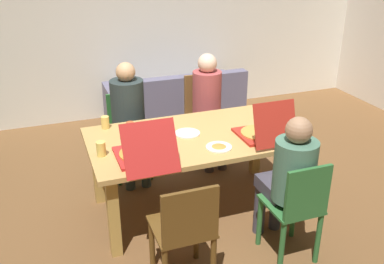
{
  "coord_description": "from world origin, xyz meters",
  "views": [
    {
      "loc": [
        -1.24,
        -3.3,
        2.36
      ],
      "look_at": [
        0.0,
        0.1,
        0.74
      ],
      "focal_mm": 40.61,
      "sensor_mm": 36.0,
      "label": 1
    }
  ],
  "objects_px": {
    "dining_table": "(196,145)",
    "couch": "(175,106)",
    "person_0": "(209,101)",
    "chair_2": "(296,208)",
    "chair_3": "(185,231)",
    "pizza_box_1": "(262,132)",
    "chair_0": "(204,115)",
    "pizza_box_0": "(143,153)",
    "drinking_glass_2": "(105,122)",
    "drinking_glass_0": "(101,149)",
    "drinking_glass_1": "(130,129)",
    "plate_0": "(219,147)",
    "plate_1": "(187,133)",
    "chair_1": "(128,129)",
    "person_1": "(129,113)",
    "person_2": "(289,174)"
  },
  "relations": [
    {
      "from": "dining_table",
      "to": "couch",
      "type": "height_order",
      "value": "couch"
    },
    {
      "from": "person_0",
      "to": "chair_2",
      "type": "distance_m",
      "value": 1.82
    },
    {
      "from": "person_0",
      "to": "chair_3",
      "type": "xyz_separation_m",
      "value": [
        -0.89,
        -1.78,
        -0.25
      ]
    },
    {
      "from": "couch",
      "to": "pizza_box_1",
      "type": "bearing_deg",
      "value": -87.75
    },
    {
      "from": "chair_0",
      "to": "couch",
      "type": "height_order",
      "value": "chair_0"
    },
    {
      "from": "pizza_box_0",
      "to": "pizza_box_1",
      "type": "relative_size",
      "value": 1.21
    },
    {
      "from": "chair_2",
      "to": "drinking_glass_2",
      "type": "relative_size",
      "value": 7.7
    },
    {
      "from": "dining_table",
      "to": "pizza_box_1",
      "type": "height_order",
      "value": "pizza_box_1"
    },
    {
      "from": "chair_0",
      "to": "drinking_glass_0",
      "type": "relative_size",
      "value": 8.01
    },
    {
      "from": "drinking_glass_0",
      "to": "drinking_glass_1",
      "type": "height_order",
      "value": "drinking_glass_1"
    },
    {
      "from": "chair_2",
      "to": "drinking_glass_0",
      "type": "distance_m",
      "value": 1.6
    },
    {
      "from": "plate_0",
      "to": "plate_1",
      "type": "bearing_deg",
      "value": 113.17
    },
    {
      "from": "chair_1",
      "to": "person_1",
      "type": "relative_size",
      "value": 0.69
    },
    {
      "from": "pizza_box_0",
      "to": "couch",
      "type": "distance_m",
      "value": 2.55
    },
    {
      "from": "dining_table",
      "to": "pizza_box_0",
      "type": "relative_size",
      "value": 3.16
    },
    {
      "from": "dining_table",
      "to": "drinking_glass_1",
      "type": "bearing_deg",
      "value": 162.13
    },
    {
      "from": "chair_2",
      "to": "couch",
      "type": "xyz_separation_m",
      "value": [
        -0.02,
        2.96,
        -0.21
      ]
    },
    {
      "from": "person_2",
      "to": "plate_1",
      "type": "relative_size",
      "value": 5.27
    },
    {
      "from": "plate_0",
      "to": "drinking_glass_1",
      "type": "xyz_separation_m",
      "value": [
        -0.65,
        0.48,
        0.06
      ]
    },
    {
      "from": "chair_2",
      "to": "drinking_glass_0",
      "type": "height_order",
      "value": "chair_2"
    },
    {
      "from": "chair_1",
      "to": "plate_1",
      "type": "relative_size",
      "value": 3.8
    },
    {
      "from": "dining_table",
      "to": "drinking_glass_0",
      "type": "relative_size",
      "value": 15.81
    },
    {
      "from": "drinking_glass_1",
      "to": "chair_0",
      "type": "bearing_deg",
      "value": 38.6
    },
    {
      "from": "chair_2",
      "to": "person_2",
      "type": "height_order",
      "value": "person_2"
    },
    {
      "from": "chair_3",
      "to": "pizza_box_0",
      "type": "xyz_separation_m",
      "value": [
        -0.12,
        0.65,
        0.32
      ]
    },
    {
      "from": "chair_0",
      "to": "plate_0",
      "type": "xyz_separation_m",
      "value": [
        -0.37,
        -1.29,
        0.25
      ]
    },
    {
      "from": "chair_3",
      "to": "couch",
      "type": "height_order",
      "value": "chair_3"
    },
    {
      "from": "chair_3",
      "to": "drinking_glass_1",
      "type": "distance_m",
      "value": 1.17
    },
    {
      "from": "dining_table",
      "to": "person_0",
      "type": "bearing_deg",
      "value": 61.18
    },
    {
      "from": "chair_2",
      "to": "chair_3",
      "type": "relative_size",
      "value": 1.01
    },
    {
      "from": "chair_3",
      "to": "person_0",
      "type": "bearing_deg",
      "value": 63.35
    },
    {
      "from": "chair_3",
      "to": "drinking_glass_0",
      "type": "xyz_separation_m",
      "value": [
        -0.42,
        0.83,
        0.33
      ]
    },
    {
      "from": "person_0",
      "to": "chair_1",
      "type": "bearing_deg",
      "value": 173.96
    },
    {
      "from": "plate_0",
      "to": "chair_2",
      "type": "bearing_deg",
      "value": -60.63
    },
    {
      "from": "chair_1",
      "to": "drinking_glass_0",
      "type": "xyz_separation_m",
      "value": [
        -0.42,
        -1.04,
        0.32
      ]
    },
    {
      "from": "plate_1",
      "to": "person_2",
      "type": "bearing_deg",
      "value": -59.07
    },
    {
      "from": "chair_0",
      "to": "chair_3",
      "type": "bearing_deg",
      "value": -114.89
    },
    {
      "from": "pizza_box_0",
      "to": "drinking_glass_2",
      "type": "bearing_deg",
      "value": 103.76
    },
    {
      "from": "chair_1",
      "to": "drinking_glass_0",
      "type": "bearing_deg",
      "value": -112.11
    },
    {
      "from": "plate_0",
      "to": "drinking_glass_2",
      "type": "height_order",
      "value": "drinking_glass_2"
    },
    {
      "from": "person_1",
      "to": "pizza_box_0",
      "type": "relative_size",
      "value": 2.07
    },
    {
      "from": "person_1",
      "to": "drinking_glass_0",
      "type": "relative_size",
      "value": 10.36
    },
    {
      "from": "person_0",
      "to": "plate_1",
      "type": "xyz_separation_m",
      "value": [
        -0.52,
        -0.78,
        0.03
      ]
    },
    {
      "from": "person_0",
      "to": "person_1",
      "type": "bearing_deg",
      "value": -177.08
    },
    {
      "from": "chair_0",
      "to": "chair_1",
      "type": "height_order",
      "value": "chair_0"
    },
    {
      "from": "chair_2",
      "to": "person_1",
      "type": "bearing_deg",
      "value": 117.01
    },
    {
      "from": "dining_table",
      "to": "drinking_glass_2",
      "type": "distance_m",
      "value": 0.86
    },
    {
      "from": "plate_1",
      "to": "drinking_glass_2",
      "type": "height_order",
      "value": "drinking_glass_2"
    },
    {
      "from": "couch",
      "to": "dining_table",
      "type": "bearing_deg",
      "value": -102.49
    },
    {
      "from": "dining_table",
      "to": "drinking_glass_2",
      "type": "bearing_deg",
      "value": 148.93
    }
  ]
}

